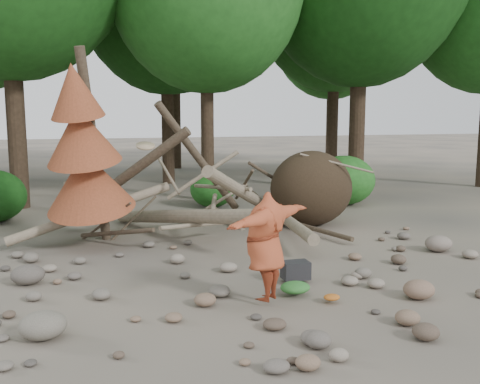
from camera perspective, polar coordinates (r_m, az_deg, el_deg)
name	(u,v)px	position (r m, az deg, el deg)	size (l,w,h in m)	color
ground	(278,282)	(9.51, 4.06, -9.57)	(120.00, 120.00, 0.00)	#514C44
deadfall_pile	(292,191)	(13.88, 5.54, 0.11)	(8.55, 5.24, 3.30)	#332619
dead_conifer	(84,153)	(11.83, -16.29, 4.06)	(2.06, 2.16, 4.35)	#4C3F30
bush_mid	(212,190)	(16.90, -2.98, 0.26)	(1.40, 1.40, 1.12)	#1E5B1A
bush_right	(344,180)	(17.65, 11.01, 1.24)	(2.00, 2.00, 1.60)	#266C21
frisbee_thrower	(266,246)	(8.18, 2.76, -5.79)	(3.01, 1.69, 2.50)	#AA4526
backpack	(296,273)	(9.50, 5.95, -8.64)	(0.47, 0.31, 0.31)	black
cloth_green	(295,290)	(8.82, 5.90, -10.40)	(0.50, 0.41, 0.19)	#2D6D2B
cloth_orange	(332,300)	(8.59, 9.75, -11.32)	(0.26, 0.22, 0.10)	#AC5A1D
boulder_front_left	(43,325)	(7.63, -20.29, -13.19)	(0.61, 0.55, 0.37)	#6F695C
boulder_front_right	(419,289)	(9.10, 18.55, -9.82)	(0.51, 0.46, 0.30)	#816450
boulder_mid_right	(439,243)	(12.25, 20.42, -5.17)	(0.58, 0.52, 0.35)	gray
boulder_mid_left	(28,275)	(10.03, -21.70, -8.19)	(0.57, 0.51, 0.34)	#57514A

